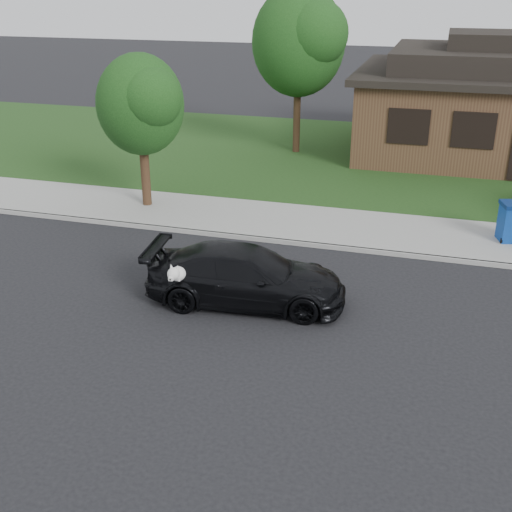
# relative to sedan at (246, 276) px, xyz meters

# --- Properties ---
(ground) EXTENTS (120.00, 120.00, 0.00)m
(ground) POSITION_rel_sedan_xyz_m (2.66, 0.06, -0.64)
(ground) COLOR black
(ground) RESTS_ON ground
(sidewalk) EXTENTS (60.00, 3.00, 0.12)m
(sidewalk) POSITION_rel_sedan_xyz_m (2.66, 5.06, -0.58)
(sidewalk) COLOR gray
(sidewalk) RESTS_ON ground
(curb) EXTENTS (60.00, 0.12, 0.12)m
(curb) POSITION_rel_sedan_xyz_m (2.66, 3.56, -0.58)
(curb) COLOR gray
(curb) RESTS_ON ground
(lawn) EXTENTS (60.00, 13.00, 0.13)m
(lawn) POSITION_rel_sedan_xyz_m (2.66, 13.06, -0.57)
(lawn) COLOR #193814
(lawn) RESTS_ON ground
(sedan) EXTENTS (4.54, 2.35, 1.27)m
(sedan) POSITION_rel_sedan_xyz_m (0.00, 0.00, 0.00)
(sedan) COLOR black
(sedan) RESTS_ON ground
(recycling_bin) EXTENTS (0.79, 0.79, 1.07)m
(recycling_bin) POSITION_rel_sedan_xyz_m (5.87, 5.22, 0.02)
(recycling_bin) COLOR navy
(recycling_bin) RESTS_ON sidewalk
(tree_0) EXTENTS (3.78, 3.60, 6.34)m
(tree_0) POSITION_rel_sedan_xyz_m (-1.68, 12.94, 3.84)
(tree_0) COLOR #332114
(tree_0) RESTS_ON ground
(tree_2) EXTENTS (2.73, 2.60, 4.59)m
(tree_2) POSITION_rel_sedan_xyz_m (-4.73, 5.17, 2.63)
(tree_2) COLOR #332114
(tree_2) RESTS_ON ground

